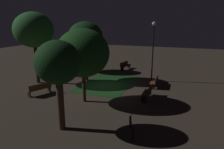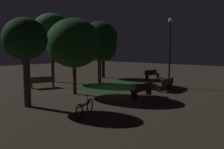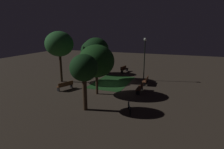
% 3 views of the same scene
% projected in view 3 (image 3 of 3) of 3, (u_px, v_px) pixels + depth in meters
% --- Properties ---
extents(ground_plane, '(60.00, 60.00, 0.00)m').
position_uv_depth(ground_plane, '(110.00, 84.00, 21.78)').
color(ground_plane, '#3D3328').
extents(grass_lawn, '(6.67, 4.08, 0.01)m').
position_uv_depth(grass_lawn, '(112.00, 82.00, 22.69)').
color(grass_lawn, '#194219').
rests_on(grass_lawn, ground).
extents(bench_corner, '(1.80, 0.49, 0.88)m').
position_uv_depth(bench_corner, '(140.00, 88.00, 18.95)').
color(bench_corner, '#422314').
rests_on(bench_corner, ground).
extents(bench_front_right, '(1.81, 0.53, 0.88)m').
position_uv_depth(bench_front_right, '(146.00, 80.00, 21.68)').
color(bench_front_right, brown).
rests_on(bench_front_right, ground).
extents(bench_by_lamp, '(1.86, 0.80, 0.88)m').
position_uv_depth(bench_by_lamp, '(124.00, 69.00, 27.96)').
color(bench_by_lamp, '#512D19').
rests_on(bench_by_lamp, ground).
extents(bench_front_left, '(1.84, 1.15, 0.88)m').
position_uv_depth(bench_front_left, '(65.00, 85.00, 19.73)').
color(bench_front_left, brown).
rests_on(bench_front_left, ground).
extents(tree_lawn_side, '(3.13, 3.13, 5.33)m').
position_uv_depth(tree_lawn_side, '(96.00, 49.00, 22.81)').
color(tree_lawn_side, '#2D2116').
rests_on(tree_lawn_side, ground).
extents(tree_near_wall, '(3.48, 3.48, 4.91)m').
position_uv_depth(tree_near_wall, '(96.00, 61.00, 17.77)').
color(tree_near_wall, '#423021').
rests_on(tree_near_wall, ground).
extents(tree_back_left, '(3.33, 3.33, 6.12)m').
position_uv_depth(tree_back_left, '(59.00, 44.00, 21.83)').
color(tree_back_left, '#38281C').
rests_on(tree_back_left, ground).
extents(tree_back_right, '(2.79, 2.79, 4.76)m').
position_uv_depth(tree_back_right, '(91.00, 52.00, 26.38)').
color(tree_back_right, '#2D2116').
rests_on(tree_back_right, ground).
extents(tree_left_canopy, '(2.19, 2.19, 4.50)m').
position_uv_depth(tree_left_canopy, '(84.00, 69.00, 14.11)').
color(tree_left_canopy, '#423021').
rests_on(tree_left_canopy, ground).
extents(lamp_post_near_wall, '(0.36, 0.36, 5.30)m').
position_uv_depth(lamp_post_near_wall, '(145.00, 53.00, 22.64)').
color(lamp_post_near_wall, black).
rests_on(lamp_post_near_wall, ground).
extents(bicycle, '(1.64, 0.71, 0.93)m').
position_uv_depth(bicycle, '(129.00, 108.00, 14.37)').
color(bicycle, black).
rests_on(bicycle, ground).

